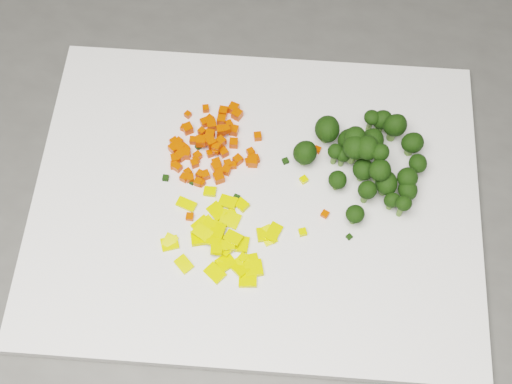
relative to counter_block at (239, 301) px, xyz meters
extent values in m
cube|color=#4A4A48|center=(0.00, 0.00, 0.00)|extent=(1.30, 1.12, 0.90)
cube|color=white|center=(0.02, -0.04, 0.46)|extent=(0.54, 0.46, 0.01)
cube|color=red|center=(-0.02, 0.07, 0.47)|extent=(0.01, 0.01, 0.01)
cube|color=red|center=(0.02, 0.00, 0.47)|extent=(0.01, 0.01, 0.01)
cube|color=red|center=(-0.02, 0.00, 0.47)|extent=(0.01, 0.01, 0.01)
cube|color=red|center=(-0.04, 0.07, 0.47)|extent=(0.01, 0.01, 0.01)
cube|color=red|center=(-0.03, -0.01, 0.47)|extent=(0.01, 0.01, 0.01)
cube|color=red|center=(-0.01, 0.02, 0.47)|extent=(0.01, 0.01, 0.01)
cube|color=red|center=(-0.04, -0.02, 0.47)|extent=(0.01, 0.01, 0.01)
cube|color=red|center=(-0.01, 0.01, 0.48)|extent=(0.01, 0.01, 0.01)
cube|color=red|center=(-0.04, -0.01, 0.47)|extent=(0.01, 0.01, 0.01)
cube|color=red|center=(-0.01, 0.01, 0.47)|extent=(0.01, 0.01, 0.01)
cube|color=red|center=(-0.06, 0.01, 0.47)|extent=(0.01, 0.01, 0.01)
cube|color=red|center=(-0.05, 0.02, 0.47)|extent=(0.01, 0.01, 0.01)
cube|color=red|center=(0.00, 0.05, 0.47)|extent=(0.01, 0.01, 0.01)
cube|color=red|center=(-0.02, -0.02, 0.47)|extent=(0.01, 0.01, 0.01)
cube|color=red|center=(-0.02, -0.01, 0.47)|extent=(0.01, 0.01, 0.01)
cube|color=red|center=(-0.05, -0.01, 0.47)|extent=(0.01, 0.01, 0.01)
cube|color=red|center=(0.00, 0.03, 0.48)|extent=(0.01, 0.01, 0.01)
cube|color=red|center=(0.01, 0.06, 0.47)|extent=(0.01, 0.01, 0.01)
cube|color=red|center=(0.03, 0.02, 0.47)|extent=(0.01, 0.01, 0.01)
cube|color=red|center=(0.01, 0.00, 0.47)|extent=(0.01, 0.01, 0.01)
cube|color=red|center=(-0.04, 0.00, 0.47)|extent=(0.01, 0.01, 0.01)
cube|color=red|center=(-0.04, 0.01, 0.47)|extent=(0.01, 0.01, 0.01)
cube|color=red|center=(0.00, 0.06, 0.47)|extent=(0.01, 0.01, 0.01)
cube|color=red|center=(-0.04, 0.05, 0.47)|extent=(0.01, 0.01, 0.01)
cube|color=red|center=(-0.02, 0.02, 0.48)|extent=(0.01, 0.01, 0.01)
cube|color=red|center=(-0.01, 0.05, 0.47)|extent=(0.01, 0.01, 0.01)
cube|color=red|center=(-0.01, -0.01, 0.47)|extent=(0.01, 0.01, 0.01)
cube|color=red|center=(0.00, -0.01, 0.47)|extent=(0.01, 0.01, 0.01)
cube|color=red|center=(-0.06, 0.03, 0.47)|extent=(0.01, 0.01, 0.01)
cube|color=red|center=(-0.05, 0.02, 0.47)|extent=(0.01, 0.01, 0.01)
cube|color=red|center=(0.02, 0.00, 0.47)|extent=(0.01, 0.01, 0.01)
cube|color=red|center=(-0.05, 0.03, 0.47)|extent=(0.01, 0.01, 0.01)
cube|color=red|center=(-0.02, 0.04, 0.47)|extent=(0.01, 0.01, 0.01)
cube|color=red|center=(-0.02, 0.02, 0.48)|extent=(0.01, 0.01, 0.01)
cube|color=red|center=(0.01, 0.05, 0.47)|extent=(0.01, 0.01, 0.01)
cube|color=red|center=(0.02, 0.00, 0.47)|extent=(0.01, 0.01, 0.01)
cube|color=red|center=(0.02, -0.01, 0.47)|extent=(0.01, 0.01, 0.01)
cube|color=red|center=(0.01, 0.02, 0.47)|extent=(0.01, 0.01, 0.01)
cube|color=red|center=(-0.03, 0.02, 0.48)|extent=(0.01, 0.01, 0.01)
cube|color=red|center=(-0.05, 0.02, 0.47)|extent=(0.01, 0.01, 0.01)
cube|color=red|center=(-0.05, 0.02, 0.47)|extent=(0.01, 0.01, 0.01)
cube|color=red|center=(-0.02, 0.01, 0.47)|extent=(0.01, 0.01, 0.01)
cube|color=red|center=(-0.03, -0.01, 0.47)|extent=(0.01, 0.01, 0.01)
cube|color=red|center=(-0.04, 0.03, 0.47)|extent=(0.01, 0.01, 0.01)
cube|color=red|center=(-0.06, 0.01, 0.47)|extent=(0.01, 0.01, 0.01)
cube|color=red|center=(-0.04, 0.02, 0.47)|extent=(0.01, 0.01, 0.01)
cube|color=red|center=(0.01, 0.04, 0.47)|extent=(0.01, 0.01, 0.01)
cube|color=red|center=(-0.04, 0.05, 0.47)|extent=(0.01, 0.01, 0.01)
cube|color=red|center=(-0.01, 0.06, 0.47)|extent=(0.01, 0.01, 0.01)
cube|color=red|center=(-0.05, 0.03, 0.47)|extent=(0.01, 0.01, 0.01)
cube|color=red|center=(0.00, 0.03, 0.47)|extent=(0.01, 0.01, 0.01)
cube|color=red|center=(-0.06, 0.00, 0.47)|extent=(0.01, 0.01, 0.01)
cube|color=red|center=(-0.06, 0.03, 0.47)|extent=(0.01, 0.01, 0.01)
cube|color=red|center=(-0.02, 0.03, 0.47)|extent=(0.01, 0.01, 0.01)
cube|color=red|center=(0.02, 0.06, 0.47)|extent=(0.01, 0.01, 0.01)
cube|color=red|center=(-0.01, 0.01, 0.47)|extent=(0.01, 0.01, 0.01)
cube|color=red|center=(0.00, 0.00, 0.47)|extent=(0.01, 0.01, 0.01)
cube|color=red|center=(0.02, 0.00, 0.47)|extent=(0.01, 0.01, 0.01)
cube|color=red|center=(0.00, -0.01, 0.47)|extent=(0.01, 0.01, 0.01)
cube|color=red|center=(-0.01, 0.00, 0.47)|extent=(0.01, 0.01, 0.01)
cube|color=red|center=(-0.05, -0.01, 0.47)|extent=(0.01, 0.01, 0.01)
cube|color=red|center=(-0.03, -0.02, 0.47)|extent=(0.01, 0.01, 0.01)
cube|color=red|center=(-0.01, 0.02, 0.47)|extent=(0.01, 0.01, 0.01)
cube|color=red|center=(0.03, 0.00, 0.47)|extent=(0.01, 0.01, 0.01)
cube|color=red|center=(-0.02, 0.05, 0.47)|extent=(0.01, 0.01, 0.01)
cube|color=red|center=(-0.02, 0.03, 0.47)|extent=(0.01, 0.01, 0.01)
cube|color=red|center=(-0.03, 0.01, 0.47)|extent=(0.01, 0.01, 0.01)
cube|color=red|center=(-0.03, 0.03, 0.47)|extent=(0.01, 0.01, 0.01)
cube|color=red|center=(0.02, 0.01, 0.47)|extent=(0.01, 0.01, 0.01)
cube|color=red|center=(-0.01, -0.01, 0.47)|extent=(0.01, 0.01, 0.01)
cube|color=#D8C70B|center=(-0.03, -0.10, 0.47)|extent=(0.01, 0.02, 0.01)
cube|color=#D8C70B|center=(-0.04, -0.07, 0.46)|extent=(0.02, 0.02, 0.01)
cube|color=#D8C70B|center=(-0.02, -0.06, 0.46)|extent=(0.02, 0.02, 0.01)
cube|color=#D8C70B|center=(0.00, -0.10, 0.46)|extent=(0.02, 0.02, 0.00)
cube|color=#D8C70B|center=(-0.03, -0.07, 0.46)|extent=(0.02, 0.02, 0.01)
cube|color=#D8C70B|center=(-0.01, -0.12, 0.46)|extent=(0.02, 0.02, 0.01)
cube|color=#D8C70B|center=(0.00, -0.14, 0.46)|extent=(0.02, 0.02, 0.01)
cube|color=#D8C70B|center=(-0.02, -0.11, 0.46)|extent=(0.02, 0.02, 0.01)
cube|color=#D8C70B|center=(0.00, -0.05, 0.46)|extent=(0.02, 0.02, 0.01)
cube|color=#D8C70B|center=(-0.02, -0.10, 0.47)|extent=(0.01, 0.01, 0.01)
cube|color=#D8C70B|center=(-0.01, -0.07, 0.46)|extent=(0.03, 0.02, 0.01)
cube|color=#D8C70B|center=(-0.05, -0.04, 0.46)|extent=(0.02, 0.02, 0.01)
cube|color=#D8C70B|center=(-0.02, -0.09, 0.46)|extent=(0.03, 0.03, 0.01)
cube|color=#D8C70B|center=(0.00, -0.11, 0.46)|extent=(0.02, 0.01, 0.01)
cube|color=#D8C70B|center=(0.03, -0.09, 0.46)|extent=(0.02, 0.02, 0.01)
cube|color=#D8C70B|center=(-0.01, -0.05, 0.46)|extent=(0.02, 0.02, 0.01)
cube|color=#D8C70B|center=(-0.06, -0.11, 0.46)|extent=(0.02, 0.02, 0.01)
cube|color=#D8C70B|center=(-0.07, -0.08, 0.46)|extent=(0.02, 0.02, 0.01)
cube|color=#D8C70B|center=(-0.03, -0.09, 0.47)|extent=(0.02, 0.02, 0.01)
cube|color=#D8C70B|center=(0.02, -0.09, 0.46)|extent=(0.02, 0.02, 0.01)
cube|color=#D8C70B|center=(-0.03, -0.12, 0.46)|extent=(0.02, 0.02, 0.01)
cube|color=#D8C70B|center=(-0.04, -0.08, 0.47)|extent=(0.02, 0.02, 0.01)
cube|color=#D8C70B|center=(-0.03, -0.03, 0.46)|extent=(0.02, 0.01, 0.01)
cube|color=#D8C70B|center=(0.00, -0.12, 0.46)|extent=(0.02, 0.02, 0.01)
cube|color=#D8C70B|center=(-0.01, -0.06, 0.46)|extent=(0.02, 0.02, 0.01)
cube|color=#D8C70B|center=(-0.07, -0.08, 0.46)|extent=(0.02, 0.02, 0.01)
cube|color=#D8C70B|center=(-0.01, -0.12, 0.46)|extent=(0.02, 0.02, 0.01)
cube|color=#D8C70B|center=(-0.02, -0.08, 0.47)|extent=(0.02, 0.02, 0.01)
cube|color=#D8C70B|center=(-0.03, -0.09, 0.46)|extent=(0.02, 0.02, 0.01)
cube|color=#D8C70B|center=(-0.03, -0.07, 0.47)|extent=(0.03, 0.03, 0.01)
cube|color=#D8C70B|center=(-0.01, -0.09, 0.47)|extent=(0.02, 0.02, 0.01)
cube|color=#D8C70B|center=(-0.04, -0.08, 0.46)|extent=(0.02, 0.02, 0.01)
cube|color=#D8C70B|center=(0.02, -0.09, 0.46)|extent=(0.02, 0.02, 0.01)
cube|color=red|center=(0.09, -0.08, 0.46)|extent=(0.01, 0.01, 0.01)
cube|color=black|center=(0.00, -0.04, 0.46)|extent=(0.01, 0.01, 0.00)
cube|color=black|center=(-0.07, -0.01, 0.46)|extent=(0.01, 0.01, 0.00)
cube|color=black|center=(-0.03, 0.02, 0.46)|extent=(0.01, 0.01, 0.00)
cube|color=black|center=(-0.04, -0.02, 0.46)|extent=(0.01, 0.01, 0.00)
cube|color=red|center=(-0.01, 0.03, 0.46)|extent=(0.01, 0.01, 0.00)
cube|color=#D8C70B|center=(0.07, -0.04, 0.46)|extent=(0.01, 0.01, 0.01)
cube|color=black|center=(0.06, -0.01, 0.46)|extent=(0.01, 0.01, 0.00)
cube|color=#D8C70B|center=(0.06, -0.09, 0.47)|extent=(0.01, 0.01, 0.01)
cube|color=red|center=(0.09, 0.00, 0.46)|extent=(0.01, 0.01, 0.00)
cube|color=#D8C70B|center=(-0.01, -0.11, 0.47)|extent=(0.01, 0.01, 0.01)
cube|color=red|center=(-0.05, -0.06, 0.46)|extent=(0.01, 0.01, 0.01)
cube|color=black|center=(0.10, -0.11, 0.46)|extent=(0.01, 0.01, 0.00)
camera|label=1|loc=(-0.04, -0.37, 1.12)|focal=50.00mm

